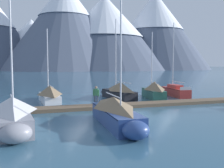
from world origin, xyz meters
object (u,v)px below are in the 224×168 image
(sailboat_far_berth, at_px, (118,91))
(sailboat_end_of_dock, at_px, (174,91))
(sailboat_mid_dock_port, at_px, (49,94))
(person_on_dock, at_px, (96,94))
(sailboat_outer_slip, at_px, (153,90))
(sailboat_mid_dock_starboard, at_px, (117,112))
(sailboat_second_berth, at_px, (13,114))

(sailboat_far_berth, bearing_deg, sailboat_end_of_dock, 3.81)
(sailboat_mid_dock_port, relative_size, person_on_dock, 4.53)
(sailboat_outer_slip, xyz_separation_m, sailboat_end_of_dock, (3.52, 1.39, -0.31))
(sailboat_mid_dock_starboard, bearing_deg, sailboat_end_of_dock, 47.94)
(sailboat_second_berth, height_order, sailboat_outer_slip, sailboat_second_berth)
(sailboat_second_berth, height_order, sailboat_mid_dock_port, sailboat_second_berth)
(sailboat_outer_slip, bearing_deg, sailboat_second_berth, -143.80)
(sailboat_second_berth, xyz_separation_m, sailboat_far_berth, (10.20, 11.29, -0.01))
(sailboat_mid_dock_starboard, height_order, sailboat_outer_slip, sailboat_mid_dock_starboard)
(sailboat_mid_dock_port, bearing_deg, person_on_dock, -50.44)
(sailboat_second_berth, relative_size, sailboat_far_berth, 1.00)
(sailboat_end_of_dock, distance_m, person_on_dock, 12.89)
(sailboat_mid_dock_starboard, xyz_separation_m, sailboat_end_of_dock, (11.37, 12.61, -0.23))
(sailboat_mid_dock_starboard, bearing_deg, sailboat_second_berth, 172.70)
(sailboat_mid_dock_port, height_order, sailboat_outer_slip, sailboat_outer_slip)
(sailboat_mid_dock_starboard, xyz_separation_m, sailboat_far_berth, (3.85, 12.10, 0.07))
(sailboat_mid_dock_port, bearing_deg, sailboat_far_berth, 5.60)
(sailboat_mid_dock_starboard, distance_m, sailboat_far_berth, 12.70)
(sailboat_mid_dock_starboard, relative_size, person_on_dock, 4.66)
(sailboat_mid_dock_starboard, height_order, sailboat_far_berth, sailboat_far_berth)
(sailboat_second_berth, distance_m, sailboat_mid_dock_port, 10.80)
(sailboat_second_berth, distance_m, person_on_dock, 8.56)
(sailboat_second_berth, relative_size, sailboat_outer_slip, 1.19)
(sailboat_second_berth, relative_size, sailboat_mid_dock_starboard, 1.16)
(sailboat_far_berth, xyz_separation_m, sailboat_outer_slip, (4.01, -0.89, 0.02))
(sailboat_mid_dock_starboard, relative_size, sailboat_end_of_dock, 0.86)
(sailboat_far_berth, distance_m, sailboat_end_of_dock, 7.55)
(sailboat_far_berth, relative_size, sailboat_end_of_dock, 1.00)
(sailboat_mid_dock_port, bearing_deg, sailboat_second_berth, -102.83)
(person_on_dock, bearing_deg, sailboat_second_berth, -138.34)
(sailboat_mid_dock_starboard, bearing_deg, sailboat_outer_slip, 54.98)
(sailboat_mid_dock_port, distance_m, sailboat_end_of_dock, 15.38)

